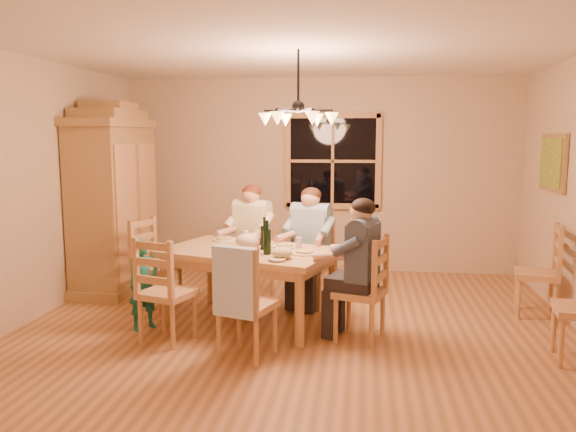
# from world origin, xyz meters

# --- Properties ---
(floor) EXTENTS (5.50, 5.50, 0.00)m
(floor) POSITION_xyz_m (0.00, 0.00, 0.00)
(floor) COLOR olive
(floor) RESTS_ON ground
(ceiling) EXTENTS (5.50, 5.00, 0.02)m
(ceiling) POSITION_xyz_m (0.00, 0.00, 2.70)
(ceiling) COLOR white
(ceiling) RESTS_ON wall_back
(wall_back) EXTENTS (5.50, 0.02, 2.70)m
(wall_back) POSITION_xyz_m (0.00, 2.50, 1.35)
(wall_back) COLOR #C3AC8A
(wall_back) RESTS_ON floor
(wall_left) EXTENTS (0.02, 5.00, 2.70)m
(wall_left) POSITION_xyz_m (-2.75, 0.00, 1.35)
(wall_left) COLOR #C3AC8A
(wall_left) RESTS_ON floor
(window) EXTENTS (1.30, 0.06, 1.30)m
(window) POSITION_xyz_m (0.20, 2.47, 1.55)
(window) COLOR black
(window) RESTS_ON wall_back
(painting) EXTENTS (0.06, 0.78, 0.64)m
(painting) POSITION_xyz_m (2.71, 1.20, 1.60)
(painting) COLOR olive
(painting) RESTS_ON wall_right
(chandelier) EXTENTS (0.77, 0.68, 0.71)m
(chandelier) POSITION_xyz_m (-0.00, 0.00, 2.08)
(chandelier) COLOR black
(chandelier) RESTS_ON ceiling
(armoire) EXTENTS (0.66, 1.40, 2.30)m
(armoire) POSITION_xyz_m (-2.42, 1.14, 1.06)
(armoire) COLOR olive
(armoire) RESTS_ON floor
(dining_table) EXTENTS (1.92, 1.50, 0.76)m
(dining_table) POSITION_xyz_m (-0.50, 0.07, 0.66)
(dining_table) COLOR tan
(dining_table) RESTS_ON floor
(chair_far_left) EXTENTS (0.55, 0.53, 0.99)m
(chair_far_left) POSITION_xyz_m (-0.66, 0.95, 0.30)
(chair_far_left) COLOR tan
(chair_far_left) RESTS_ON floor
(chair_far_right) EXTENTS (0.55, 0.53, 0.99)m
(chair_far_right) POSITION_xyz_m (0.06, 0.72, 0.30)
(chair_far_right) COLOR tan
(chair_far_right) RESTS_ON floor
(chair_near_left) EXTENTS (0.55, 0.53, 0.99)m
(chair_near_left) POSITION_xyz_m (-1.15, -0.56, 0.30)
(chair_near_left) COLOR tan
(chair_near_left) RESTS_ON floor
(chair_near_right) EXTENTS (0.55, 0.53, 0.99)m
(chair_near_right) POSITION_xyz_m (-0.34, -0.82, 0.30)
(chair_near_right) COLOR tan
(chair_near_right) RESTS_ON floor
(chair_end_left) EXTENTS (0.53, 0.55, 0.99)m
(chair_end_left) POSITION_xyz_m (-1.62, 0.42, 0.30)
(chair_end_left) COLOR tan
(chair_end_left) RESTS_ON floor
(chair_end_right) EXTENTS (0.53, 0.55, 0.99)m
(chair_end_right) POSITION_xyz_m (0.62, -0.29, 0.30)
(chair_end_right) COLOR tan
(chair_end_right) RESTS_ON floor
(adult_woman) EXTENTS (0.49, 0.52, 0.87)m
(adult_woman) POSITION_xyz_m (-0.66, 0.95, 0.84)
(adult_woman) COLOR beige
(adult_woman) RESTS_ON floor
(adult_plaid_man) EXTENTS (0.49, 0.52, 0.87)m
(adult_plaid_man) POSITION_xyz_m (0.06, 0.72, 0.84)
(adult_plaid_man) COLOR #316B88
(adult_plaid_man) RESTS_ON floor
(adult_slate_man) EXTENTS (0.52, 0.49, 0.87)m
(adult_slate_man) POSITION_xyz_m (0.62, -0.29, 0.84)
(adult_slate_man) COLOR #404F67
(adult_slate_man) RESTS_ON floor
(towel) EXTENTS (0.39, 0.21, 0.58)m
(towel) POSITION_xyz_m (-0.40, -1.00, 0.70)
(towel) COLOR #B8D3F9
(towel) RESTS_ON chair_near_right
(wine_bottle_a) EXTENTS (0.08, 0.08, 0.33)m
(wine_bottle_a) POSITION_xyz_m (-0.35, 0.07, 0.93)
(wine_bottle_a) COLOR black
(wine_bottle_a) RESTS_ON dining_table
(wine_bottle_b) EXTENTS (0.08, 0.08, 0.33)m
(wine_bottle_b) POSITION_xyz_m (-0.28, -0.15, 0.93)
(wine_bottle_b) COLOR black
(wine_bottle_b) RESTS_ON dining_table
(plate_woman) EXTENTS (0.26, 0.26, 0.02)m
(plate_woman) POSITION_xyz_m (-0.87, 0.49, 0.77)
(plate_woman) COLOR white
(plate_woman) RESTS_ON dining_table
(plate_plaid) EXTENTS (0.26, 0.26, 0.02)m
(plate_plaid) POSITION_xyz_m (-0.15, 0.20, 0.77)
(plate_plaid) COLOR white
(plate_plaid) RESTS_ON dining_table
(plate_slate) EXTENTS (0.26, 0.26, 0.02)m
(plate_slate) POSITION_xyz_m (0.08, -0.10, 0.77)
(plate_slate) COLOR white
(plate_slate) RESTS_ON dining_table
(wine_glass_a) EXTENTS (0.06, 0.06, 0.14)m
(wine_glass_a) POSITION_xyz_m (-0.60, 0.36, 0.83)
(wine_glass_a) COLOR silver
(wine_glass_a) RESTS_ON dining_table
(wine_glass_b) EXTENTS (0.06, 0.06, 0.14)m
(wine_glass_b) POSITION_xyz_m (0.00, 0.03, 0.83)
(wine_glass_b) COLOR silver
(wine_glass_b) RESTS_ON dining_table
(cap) EXTENTS (0.20, 0.20, 0.11)m
(cap) POSITION_xyz_m (-0.11, -0.33, 0.82)
(cap) COLOR tan
(cap) RESTS_ON dining_table
(napkin) EXTENTS (0.21, 0.19, 0.03)m
(napkin) POSITION_xyz_m (-0.60, -0.10, 0.78)
(napkin) COLOR #4B5E8A
(napkin) RESTS_ON dining_table
(cloth_bundle) EXTENTS (0.28, 0.22, 0.15)m
(cloth_bundle) POSITION_xyz_m (-0.51, 0.12, 0.84)
(cloth_bundle) COLOR beige
(cloth_bundle) RESTS_ON dining_table
(child) EXTENTS (0.37, 0.39, 0.90)m
(child) POSITION_xyz_m (-1.49, -0.28, 0.45)
(child) COLOR #186E63
(child) RESTS_ON floor
(chair_spare_back) EXTENTS (0.50, 0.51, 0.99)m
(chair_spare_back) POSITION_xyz_m (2.45, 0.66, 0.30)
(chair_spare_back) COLOR tan
(chair_spare_back) RESTS_ON floor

